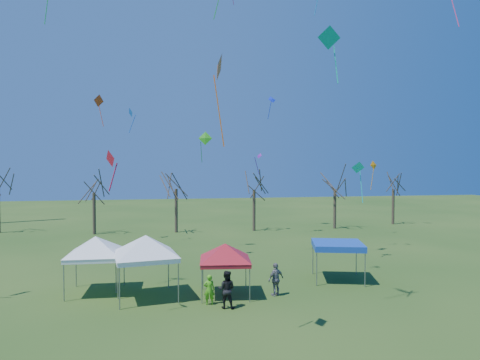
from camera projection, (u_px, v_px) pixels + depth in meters
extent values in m
plane|color=#254817|center=(238.00, 304.00, 21.96)|extent=(140.00, 140.00, 0.00)
cylinder|color=#3D2D21|center=(94.00, 214.00, 44.20)|extent=(0.32, 0.32, 4.28)
cylinder|color=#3D2D21|center=(176.00, 211.00, 45.43)|extent=(0.32, 0.32, 4.64)
cylinder|color=#3D2D21|center=(254.00, 210.00, 46.61)|extent=(0.32, 0.32, 4.49)
cylinder|color=#3D2D21|center=(335.00, 209.00, 48.23)|extent=(0.32, 0.32, 4.47)
cylinder|color=#3D2D21|center=(393.00, 207.00, 51.76)|extent=(0.32, 0.32, 4.23)
cylinder|color=gray|center=(64.00, 283.00, 22.38)|extent=(0.06, 0.06, 1.96)
cylinder|color=gray|center=(76.00, 270.00, 25.10)|extent=(0.06, 0.06, 1.96)
cylinder|color=gray|center=(118.00, 281.00, 22.78)|extent=(0.06, 0.06, 1.96)
cylinder|color=gray|center=(124.00, 269.00, 25.50)|extent=(0.06, 0.06, 1.96)
cube|color=white|center=(96.00, 256.00, 23.90)|extent=(3.04, 3.04, 0.24)
pyramid|color=white|center=(95.00, 236.00, 23.86)|extent=(4.16, 4.16, 0.98)
cylinder|color=gray|center=(120.00, 289.00, 21.12)|extent=(0.06, 0.06, 2.10)
cylinder|color=gray|center=(116.00, 274.00, 23.89)|extent=(0.06, 0.06, 2.10)
cylinder|color=gray|center=(178.00, 283.00, 22.10)|extent=(0.06, 0.06, 2.10)
cylinder|color=gray|center=(168.00, 270.00, 24.87)|extent=(0.06, 0.06, 2.10)
cube|color=white|center=(146.00, 257.00, 22.95)|extent=(3.61, 3.61, 0.25)
pyramid|color=white|center=(146.00, 235.00, 22.91)|extent=(4.40, 4.40, 1.05)
cylinder|color=gray|center=(202.00, 286.00, 22.09)|extent=(0.05, 0.05, 1.78)
cylinder|color=gray|center=(203.00, 274.00, 24.57)|extent=(0.05, 0.05, 1.78)
cylinder|color=gray|center=(250.00, 285.00, 22.26)|extent=(0.05, 0.05, 1.78)
cylinder|color=gray|center=(246.00, 273.00, 24.74)|extent=(0.05, 0.05, 1.78)
cube|color=#A30F1A|center=(225.00, 261.00, 23.38)|extent=(2.95, 2.95, 0.21)
pyramid|color=#A30F1A|center=(225.00, 243.00, 23.35)|extent=(3.74, 3.74, 0.89)
cylinder|color=gray|center=(317.00, 269.00, 25.29)|extent=(0.06, 0.06, 2.00)
cylinder|color=gray|center=(313.00, 259.00, 28.08)|extent=(0.06, 0.06, 2.00)
cylinder|color=gray|center=(365.00, 270.00, 25.04)|extent=(0.06, 0.06, 2.00)
cylinder|color=gray|center=(356.00, 260.00, 27.83)|extent=(0.06, 0.06, 2.00)
cube|color=#103EAC|center=(338.00, 246.00, 26.52)|extent=(3.69, 3.69, 0.24)
cube|color=#103EAC|center=(338.00, 243.00, 26.51)|extent=(3.69, 3.69, 0.12)
imported|color=#4FB31C|center=(209.00, 290.00, 21.92)|extent=(0.58, 0.39, 1.54)
imported|color=black|center=(226.00, 289.00, 21.37)|extent=(1.10, 0.97, 1.88)
imported|color=slate|center=(276.00, 279.00, 23.41)|extent=(1.14, 0.89, 1.80)
cone|color=#0BAA87|center=(329.00, 38.00, 20.28)|extent=(1.14, 0.47, 1.10)
cube|color=#0BAA87|center=(336.00, 64.00, 20.35)|extent=(0.11, 0.73, 1.95)
cone|color=#E3600B|center=(218.00, 67.00, 16.32)|extent=(0.54, 1.13, 1.09)
cube|color=#E3600B|center=(219.00, 111.00, 16.57)|extent=(0.43, 0.14, 2.78)
cone|color=#E14415|center=(98.00, 101.00, 38.79)|extent=(0.96, 1.07, 1.16)
cube|color=#E14415|center=(101.00, 115.00, 39.09)|extent=(0.51, 0.43, 2.05)
cone|color=orange|center=(374.00, 165.00, 43.52)|extent=(0.98, 0.57, 0.96)
cube|color=orange|center=(372.00, 179.00, 43.47)|extent=(0.19, 0.40, 2.32)
cone|color=green|center=(205.00, 138.00, 35.90)|extent=(1.22, 0.59, 1.17)
cube|color=green|center=(201.00, 152.00, 35.96)|extent=(0.21, 0.70, 1.75)
cone|color=#0DC7C1|center=(358.00, 167.00, 32.11)|extent=(1.06, 0.66, 0.91)
cube|color=#0DC7C1|center=(361.00, 187.00, 32.19)|extent=(0.07, 0.61, 2.42)
cube|color=#1591E7|center=(316.00, 7.00, 33.03)|extent=(0.33, 0.06, 1.37)
cone|color=#6B169D|center=(259.00, 156.00, 45.85)|extent=(0.70, 0.78, 0.59)
cube|color=#6B169D|center=(257.00, 166.00, 46.15)|extent=(0.65, 0.44, 1.88)
cube|color=#F93782|center=(453.00, 3.00, 21.44)|extent=(0.54, 0.44, 2.47)
cone|color=red|center=(111.00, 158.00, 19.61)|extent=(0.67, 0.85, 0.82)
cube|color=red|center=(113.00, 177.00, 19.49)|extent=(0.39, 0.27, 1.30)
cube|color=green|center=(46.00, 9.00, 29.66)|extent=(0.47, 0.62, 1.91)
cone|color=#152FE5|center=(272.00, 99.00, 42.86)|extent=(1.03, 0.85, 0.76)
cube|color=#152FE5|center=(270.00, 110.00, 42.75)|extent=(0.25, 0.60, 1.75)
cube|color=green|center=(217.00, 8.00, 31.09)|extent=(0.45, 0.29, 1.58)
cone|color=blue|center=(131.00, 113.00, 38.34)|extent=(0.65, 0.95, 0.88)
cube|color=blue|center=(132.00, 124.00, 38.11)|extent=(0.62, 0.29, 1.65)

